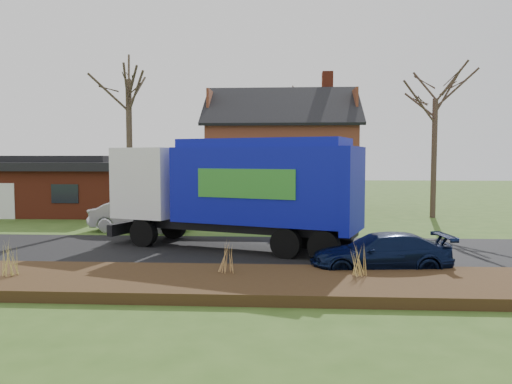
{
  "coord_description": "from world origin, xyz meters",
  "views": [
    {
      "loc": [
        2.29,
        -18.8,
        3.61
      ],
      "look_at": [
        1.0,
        2.5,
        2.12
      ],
      "focal_mm": 35.0,
      "sensor_mm": 36.0,
      "label": 1
    }
  ],
  "objects": [
    {
      "name": "tree_back",
      "position": [
        3.34,
        23.23,
        9.27
      ],
      "size": [
        3.51,
        3.51,
        11.12
      ],
      "color": "#46332A",
      "rests_on": "ground"
    },
    {
      "name": "tree_front_west",
      "position": [
        -6.33,
        8.25,
        8.97
      ],
      "size": [
        3.66,
        3.66,
        10.89
      ],
      "color": "#433628",
      "rests_on": "ground"
    },
    {
      "name": "ground",
      "position": [
        0.0,
        0.0,
        0.0
      ],
      "size": [
        120.0,
        120.0,
        0.0
      ],
      "primitive_type": "plane",
      "color": "#35521B",
      "rests_on": "ground"
    },
    {
      "name": "garbage_truck",
      "position": [
        0.41,
        0.63,
        2.48
      ],
      "size": [
        10.38,
        5.86,
        4.31
      ],
      "rotation": [
        0.0,
        0.0,
        -0.34
      ],
      "color": "black",
      "rests_on": "ground"
    },
    {
      "name": "silver_sedan",
      "position": [
        -4.81,
        4.88,
        0.78
      ],
      "size": [
        4.86,
        2.1,
        1.55
      ],
      "primitive_type": "imported",
      "rotation": [
        0.0,
        0.0,
        1.47
      ],
      "color": "#A6A8AD",
      "rests_on": "ground"
    },
    {
      "name": "ranch_house",
      "position": [
        -12.0,
        13.0,
        1.81
      ],
      "size": [
        9.8,
        8.2,
        3.7
      ],
      "color": "maroon",
      "rests_on": "ground"
    },
    {
      "name": "navy_wagon",
      "position": [
        5.2,
        -3.31,
        0.63
      ],
      "size": [
        4.51,
        2.22,
        1.26
      ],
      "primitive_type": "imported",
      "rotation": [
        0.0,
        0.0,
        -1.46
      ],
      "color": "black",
      "rests_on": "ground"
    },
    {
      "name": "tree_front_east",
      "position": [
        11.07,
        11.49,
        8.2
      ],
      "size": [
        3.63,
        3.63,
        10.09
      ],
      "color": "#453229",
      "rests_on": "ground"
    },
    {
      "name": "grass_clump_east",
      "position": [
        4.31,
        -4.88,
        0.76
      ],
      "size": [
        0.37,
        0.3,
        0.92
      ],
      "color": "tan",
      "rests_on": "mulch_verge"
    },
    {
      "name": "main_house",
      "position": [
        1.49,
        13.91,
        4.03
      ],
      "size": [
        12.95,
        8.95,
        9.26
      ],
      "color": "#C1B59B",
      "rests_on": "ground"
    },
    {
      "name": "grass_clump_mid",
      "position": [
        0.55,
        -4.81,
        0.76
      ],
      "size": [
        0.33,
        0.27,
        0.91
      ],
      "color": "tan",
      "rests_on": "mulch_verge"
    },
    {
      "name": "road",
      "position": [
        0.0,
        0.0,
        0.01
      ],
      "size": [
        80.0,
        7.0,
        0.02
      ],
      "primitive_type": "cube",
      "color": "black",
      "rests_on": "ground"
    },
    {
      "name": "mulch_verge",
      "position": [
        0.0,
        -5.3,
        0.15
      ],
      "size": [
        80.0,
        3.5,
        0.3
      ],
      "primitive_type": "cube",
      "color": "#301E10",
      "rests_on": "ground"
    },
    {
      "name": "grass_clump_west",
      "position": [
        -5.42,
        -5.44,
        0.79
      ],
      "size": [
        0.37,
        0.3,
        0.98
      ],
      "color": "tan",
      "rests_on": "mulch_verge"
    }
  ]
}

